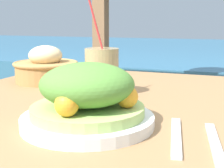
% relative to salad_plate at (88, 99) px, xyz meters
% --- Properties ---
extents(patio_table, '(0.99, 0.92, 0.70)m').
position_rel_salad_plate_xyz_m(patio_table, '(0.03, 0.19, -0.14)').
color(patio_table, '#997047').
rests_on(patio_table, ground_plane).
extents(railing_fence, '(2.80, 0.08, 1.14)m').
position_rel_salad_plate_xyz_m(railing_fence, '(0.03, 1.09, 0.05)').
color(railing_fence, brown).
rests_on(railing_fence, ground_plane).
extents(sea_backdrop, '(12.00, 4.00, 0.57)m').
position_rel_salad_plate_xyz_m(sea_backdrop, '(0.03, 3.59, -0.47)').
color(sea_backdrop, teal).
rests_on(sea_backdrop, ground_plane).
extents(salad_plate, '(0.25, 0.25, 0.12)m').
position_rel_salad_plate_xyz_m(salad_plate, '(0.00, 0.00, 0.00)').
color(salad_plate, silver).
rests_on(salad_plate, patio_table).
extents(drink_glass, '(0.09, 0.09, 0.24)m').
position_rel_salad_plate_xyz_m(drink_glass, '(-0.07, 0.23, 0.01)').
color(drink_glass, tan).
rests_on(drink_glass, patio_table).
extents(bread_basket, '(0.20, 0.20, 0.12)m').
position_rel_salad_plate_xyz_m(bread_basket, '(-0.31, 0.34, -0.00)').
color(bread_basket, '#AD7F47').
rests_on(bread_basket, patio_table).
extents(fork, '(0.05, 0.18, 0.00)m').
position_rel_salad_plate_xyz_m(fork, '(0.16, -0.00, -0.05)').
color(fork, silver).
rests_on(fork, patio_table).
extents(knife, '(0.04, 0.18, 0.00)m').
position_rel_salad_plate_xyz_m(knife, '(0.22, -0.02, -0.05)').
color(knife, silver).
rests_on(knife, patio_table).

